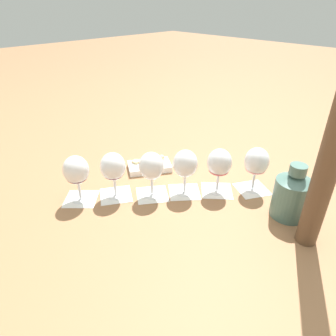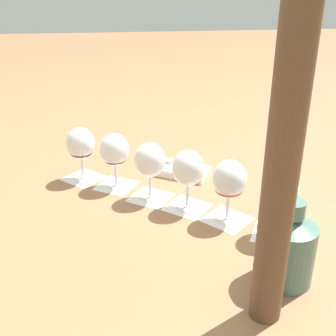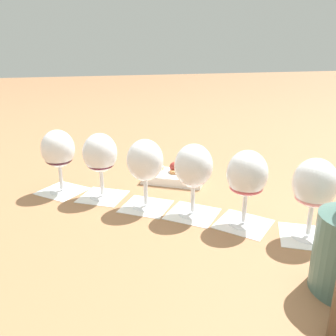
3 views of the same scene
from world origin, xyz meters
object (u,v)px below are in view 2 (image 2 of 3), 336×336
wine_glass_1 (229,182)px  wine_glass_2 (188,171)px  umbrella_pole (287,128)px  wine_glass_3 (150,162)px  wine_glass_5 (81,146)px  wine_glass_0 (281,195)px  wine_glass_4 (115,152)px  ceramic_vase (287,247)px  snack_dish (182,170)px

wine_glass_1 → wine_glass_2: 0.12m
wine_glass_1 → umbrella_pole: size_ratio=0.22×
wine_glass_1 → wine_glass_3: bearing=-37.9°
wine_glass_5 → wine_glass_0: bearing=141.6°
wine_glass_1 → wine_glass_5: 0.48m
wine_glass_3 → wine_glass_5: same height
wine_glass_1 → wine_glass_4: size_ratio=1.00×
wine_glass_0 → ceramic_vase: 0.17m
umbrella_pole → snack_dish: bearing=-85.0°
wine_glass_2 → wine_glass_5: bearing=-37.3°
wine_glass_1 → wine_glass_2: bearing=-40.0°
wine_glass_5 → umbrella_pole: 0.77m
wine_glass_2 → snack_dish: wine_glass_2 is taller
wine_glass_1 → wine_glass_0: bearing=140.0°
wine_glass_1 → wine_glass_3: size_ratio=1.00×
wine_glass_0 → umbrella_pole: umbrella_pole is taller
wine_glass_0 → wine_glass_1: size_ratio=1.00×
wine_glass_3 → ceramic_vase: (-0.24, 0.39, -0.03)m
wine_glass_1 → wine_glass_3: same height
wine_glass_3 → wine_glass_5: bearing=-38.1°
wine_glass_0 → snack_dish: bearing=-65.4°
wine_glass_2 → wine_glass_3: 0.12m
umbrella_pole → wine_glass_4: bearing=-65.1°
wine_glass_4 → umbrella_pole: umbrella_pole is taller
wine_glass_0 → wine_glass_4: 0.49m
wine_glass_3 → wine_glass_5: 0.25m
wine_glass_1 → wine_glass_5: same height
wine_glass_1 → snack_dish: wine_glass_1 is taller
snack_dish → umbrella_pole: bearing=95.0°
snack_dish → ceramic_vase: bearing=103.4°
wine_glass_5 → snack_dish: (-0.31, 0.01, -0.09)m
wine_glass_4 → umbrella_pole: size_ratio=0.22×
snack_dish → umbrella_pole: size_ratio=0.27×
wine_glass_3 → umbrella_pole: size_ratio=0.22×
wine_glass_0 → wine_glass_1: (0.10, -0.08, -0.00)m
wine_glass_4 → snack_dish: (-0.21, -0.06, -0.09)m
wine_glass_3 → snack_dish: 0.21m
wine_glass_2 → umbrella_pole: 0.49m
wine_glass_0 → wine_glass_3: size_ratio=1.00×
wine_glass_0 → ceramic_vase: (0.04, 0.16, -0.03)m
wine_glass_2 → snack_dish: (-0.02, -0.21, -0.09)m
ceramic_vase → snack_dish: ceramic_vase is taller
wine_glass_2 → wine_glass_5: (0.29, -0.22, 0.00)m
wine_glass_2 → ceramic_vase: ceramic_vase is taller
wine_glass_3 → umbrella_pole: bearing=109.4°
snack_dish → wine_glass_3: bearing=51.9°
wine_glass_1 → umbrella_pole: umbrella_pole is taller
wine_glass_1 → umbrella_pole: (0.02, 0.33, 0.26)m
wine_glass_2 → ceramic_vase: bearing=114.6°
wine_glass_5 → ceramic_vase: ceramic_vase is taller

